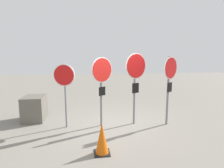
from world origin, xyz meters
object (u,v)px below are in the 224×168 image
Objects in this scene: stop_sign_0 at (64,80)px; stop_sign_1 at (102,77)px; stop_sign_3 at (170,76)px; storage_crate at (35,108)px; stop_sign_2 at (136,73)px; traffic_cone_0 at (102,138)px.

stop_sign_0 is 1.19m from stop_sign_1.
stop_sign_1 is 2.24m from stop_sign_3.
stop_sign_3 is 2.49× the size of storage_crate.
storage_crate is at bearing 158.29° from stop_sign_0.
stop_sign_1 reaches higher than stop_sign_0.
stop_sign_1 is at bearing 156.12° from stop_sign_2.
traffic_cone_0 is at bearing -128.44° from stop_sign_1.
stop_sign_2 is 1.04× the size of stop_sign_3.
traffic_cone_0 is at bearing -44.42° from stop_sign_0.
storage_crate is (-1.21, 0.90, -1.12)m from stop_sign_0.
stop_sign_1 is 2.84m from storage_crate.
stop_sign_0 is at bearing 120.50° from traffic_cone_0.
stop_sign_0 is 2.32m from stop_sign_2.
stop_sign_2 is at bearing 53.22° from traffic_cone_0.
stop_sign_0 is 0.89× the size of stop_sign_3.
stop_sign_3 is (1.10, -0.22, -0.09)m from stop_sign_2.
stop_sign_1 is at bearing 84.62° from traffic_cone_0.
stop_sign_3 is at bearing -13.80° from storage_crate.
storage_crate is (-4.62, 1.13, -1.22)m from stop_sign_3.
stop_sign_2 is at bearing -31.62° from stop_sign_1.
stop_sign_3 reaches higher than stop_sign_0.
storage_crate is (-3.52, 0.91, -1.30)m from stop_sign_2.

